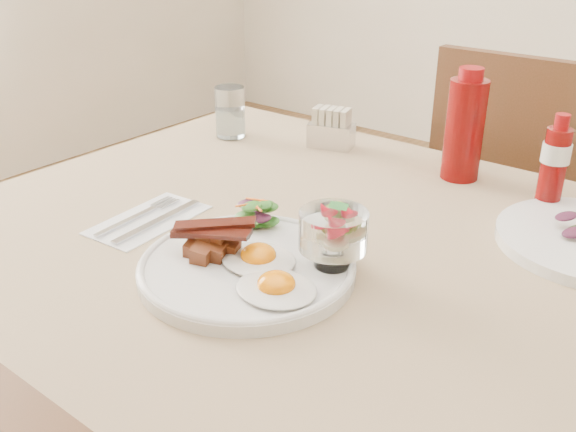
% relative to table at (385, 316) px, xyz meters
% --- Properties ---
extents(table, '(1.33, 0.88, 0.75)m').
position_rel_table_xyz_m(table, '(0.00, 0.00, 0.00)').
color(table, '#532E1A').
rests_on(table, ground).
extents(chair_far, '(0.42, 0.42, 0.93)m').
position_rel_table_xyz_m(chair_far, '(0.00, 0.66, -0.14)').
color(chair_far, '#532E1A').
rests_on(chair_far, ground).
extents(main_plate, '(0.28, 0.28, 0.02)m').
position_rel_table_xyz_m(main_plate, '(-0.13, -0.14, 0.10)').
color(main_plate, white).
rests_on(main_plate, table).
extents(fried_eggs, '(0.17, 0.13, 0.03)m').
position_rel_table_xyz_m(fried_eggs, '(-0.08, -0.15, 0.11)').
color(fried_eggs, silver).
rests_on(fried_eggs, main_plate).
extents(bacon_potato_pile, '(0.11, 0.08, 0.05)m').
position_rel_table_xyz_m(bacon_potato_pile, '(-0.18, -0.16, 0.13)').
color(bacon_potato_pile, maroon).
rests_on(bacon_potato_pile, main_plate).
extents(side_salad, '(0.07, 0.07, 0.04)m').
position_rel_table_xyz_m(side_salad, '(-0.19, -0.05, 0.12)').
color(side_salad, '#1E4E15').
rests_on(side_salad, main_plate).
extents(fruit_cup, '(0.09, 0.09, 0.09)m').
position_rel_table_xyz_m(fruit_cup, '(-0.04, -0.08, 0.15)').
color(fruit_cup, white).
rests_on(fruit_cup, main_plate).
extents(ketchup_bottle, '(0.07, 0.07, 0.19)m').
position_rel_table_xyz_m(ketchup_bottle, '(-0.05, 0.33, 0.18)').
color(ketchup_bottle, '#5F0605').
rests_on(ketchup_bottle, table).
extents(hot_sauce_bottle, '(0.05, 0.05, 0.15)m').
position_rel_table_xyz_m(hot_sauce_bottle, '(0.11, 0.30, 0.16)').
color(hot_sauce_bottle, '#5F0605').
rests_on(hot_sauce_bottle, table).
extents(sugar_caddy, '(0.10, 0.07, 0.08)m').
position_rel_table_xyz_m(sugar_caddy, '(-0.32, 0.33, 0.12)').
color(sugar_caddy, silver).
rests_on(sugar_caddy, table).
extents(water_glass, '(0.06, 0.06, 0.10)m').
position_rel_table_xyz_m(water_glass, '(-0.52, 0.25, 0.13)').
color(water_glass, white).
rests_on(water_glass, table).
extents(napkin_cutlery, '(0.11, 0.19, 0.01)m').
position_rel_table_xyz_m(napkin_cutlery, '(-0.35, -0.12, 0.09)').
color(napkin_cutlery, white).
rests_on(napkin_cutlery, table).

